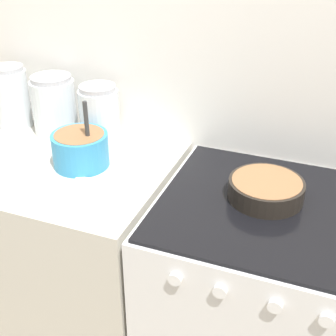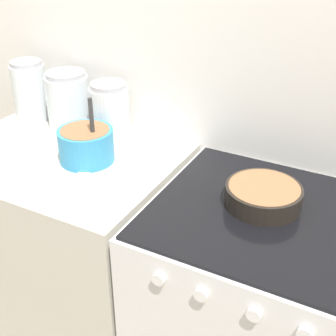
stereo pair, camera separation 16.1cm
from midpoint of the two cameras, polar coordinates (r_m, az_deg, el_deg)
name	(u,v)px [view 1 (the left image)]	position (r m, az deg, el deg)	size (l,w,h in m)	color
wall_back	(196,76)	(1.81, 0.79, 11.09)	(4.78, 0.05, 2.40)	white
countertop_cabinet	(64,256)	(2.09, -14.74, -10.46)	(0.89, 0.67, 0.93)	beige
stove	(259,311)	(1.82, 8.50, -16.92)	(0.75, 0.69, 0.93)	silver
mixing_bowl	(80,147)	(1.74, -13.26, 2.38)	(0.20, 0.20, 0.26)	#338CBF
baking_pan	(266,189)	(1.54, 8.96, -2.64)	(0.25, 0.25, 0.07)	black
storage_jar_left	(12,101)	(2.14, -20.53, 7.65)	(0.15, 0.15, 0.26)	silver
storage_jar_middle	(55,109)	(2.01, -15.92, 6.87)	(0.18, 0.18, 0.25)	silver
storage_jar_right	(100,118)	(1.90, -10.75, 5.99)	(0.16, 0.16, 0.23)	silver
recipe_page	(86,198)	(1.57, -12.84, -3.68)	(0.20, 0.26, 0.01)	white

